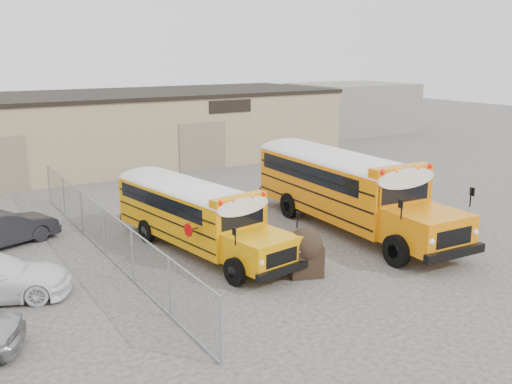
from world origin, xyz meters
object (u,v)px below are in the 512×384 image
school_bus_left (126,185)px  tarp_bundle (305,251)px  car_dark (2,229)px  school_bus_right (265,158)px

school_bus_left → tarp_bundle: size_ratio=5.64×
school_bus_left → car_dark: (-5.36, -1.19, -0.82)m
school_bus_left → school_bus_right: 7.76m
school_bus_left → tarp_bundle: school_bus_left is taller
school_bus_right → tarp_bundle: size_ratio=6.90×
school_bus_right → car_dark: bearing=-172.4°
school_bus_right → car_dark: 13.27m
tarp_bundle → car_dark: tarp_bundle is taller
school_bus_left → school_bus_right: (7.73, 0.57, 0.37)m
school_bus_left → school_bus_right: bearing=4.2°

